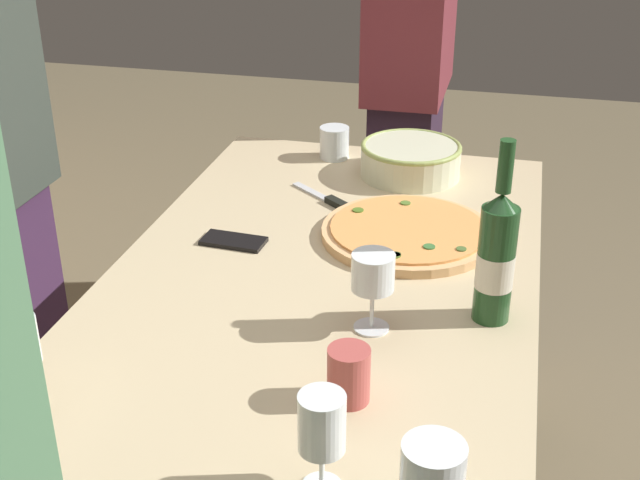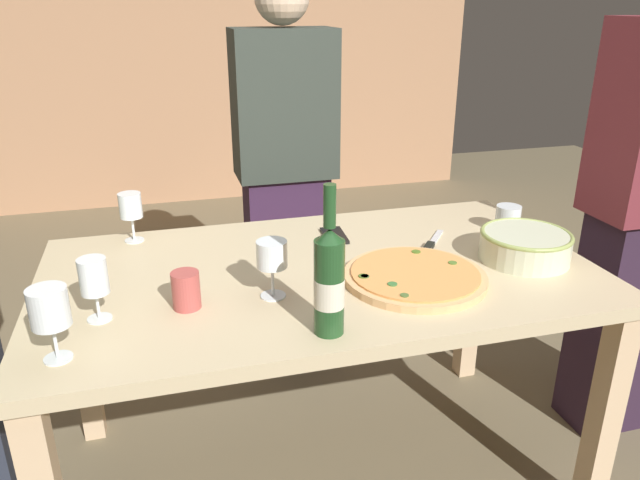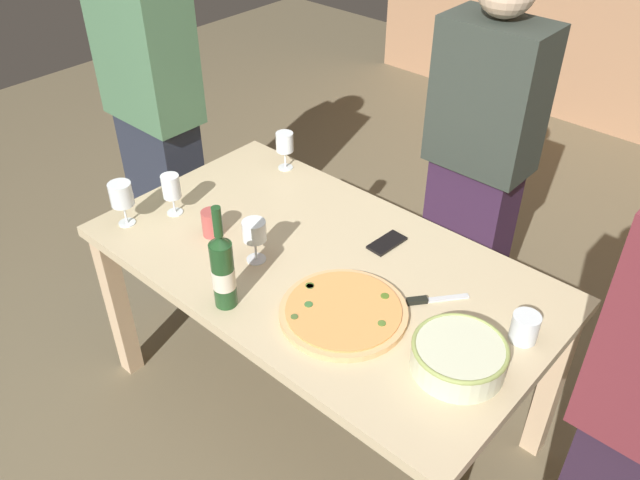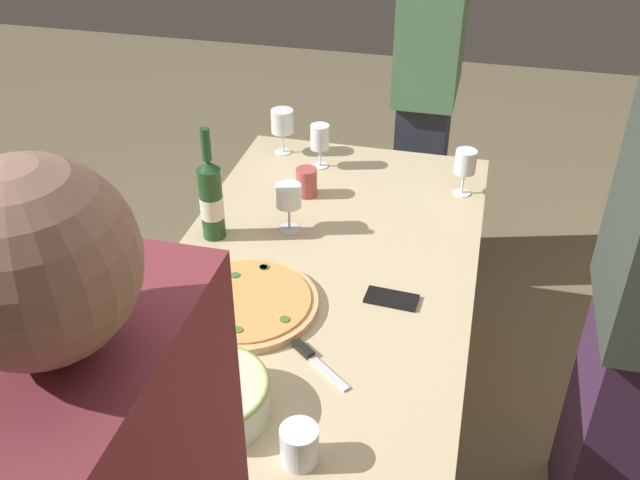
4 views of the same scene
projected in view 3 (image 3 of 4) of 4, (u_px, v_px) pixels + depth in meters
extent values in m
plane|color=#6F6248|center=(320.00, 403.00, 2.67)|extent=(8.00, 8.00, 0.00)
cube|color=#CAB68C|center=(320.00, 265.00, 2.24)|extent=(1.60, 0.90, 0.04)
cube|color=#D5B28A|center=(118.00, 306.00, 2.63)|extent=(0.07, 0.07, 0.71)
cube|color=#D5B28A|center=(259.00, 222.00, 3.10)|extent=(0.07, 0.07, 0.71)
cube|color=#D5B28A|center=(551.00, 384.00, 2.30)|extent=(0.07, 0.07, 0.71)
cylinder|color=#E3AD72|center=(343.00, 312.00, 2.00)|extent=(0.40, 0.40, 0.02)
cylinder|color=#EA9B52|center=(344.00, 309.00, 2.00)|extent=(0.36, 0.36, 0.01)
cylinder|color=#52752D|center=(382.00, 323.00, 1.94)|extent=(0.02, 0.02, 0.00)
cylinder|color=#4C6A27|center=(310.00, 286.00, 2.08)|extent=(0.03, 0.03, 0.00)
cylinder|color=#496730|center=(294.00, 317.00, 1.96)|extent=(0.02, 0.02, 0.00)
cylinder|color=#3B7136|center=(309.00, 304.00, 2.01)|extent=(0.03, 0.03, 0.00)
cylinder|color=#4E7023|center=(385.00, 296.00, 2.04)|extent=(0.03, 0.03, 0.00)
cylinder|color=#466030|center=(310.00, 286.00, 2.08)|extent=(0.02, 0.02, 0.00)
cylinder|color=beige|center=(459.00, 357.00, 1.81)|extent=(0.27, 0.27, 0.09)
torus|color=#98A959|center=(460.00, 347.00, 1.79)|extent=(0.27, 0.27, 0.01)
cylinder|color=#1F4621|center=(223.00, 275.00, 1.98)|extent=(0.07, 0.07, 0.23)
cone|color=#1F4621|center=(219.00, 241.00, 1.91)|extent=(0.07, 0.07, 0.03)
cylinder|color=#1F4621|center=(217.00, 222.00, 1.87)|extent=(0.03, 0.03, 0.10)
cylinder|color=silver|center=(224.00, 278.00, 1.99)|extent=(0.07, 0.07, 0.07)
cylinder|color=white|center=(286.00, 167.00, 2.73)|extent=(0.06, 0.06, 0.00)
cylinder|color=white|center=(285.00, 159.00, 2.70)|extent=(0.01, 0.01, 0.08)
cylinder|color=white|center=(285.00, 142.00, 2.66)|extent=(0.07, 0.07, 0.08)
cylinder|color=white|center=(127.00, 223.00, 2.40)|extent=(0.06, 0.06, 0.00)
cylinder|color=white|center=(125.00, 213.00, 2.38)|extent=(0.01, 0.01, 0.08)
cylinder|color=white|center=(121.00, 194.00, 2.33)|extent=(0.08, 0.08, 0.09)
cylinder|color=maroon|center=(123.00, 201.00, 2.35)|extent=(0.07, 0.07, 0.02)
cylinder|color=white|center=(256.00, 259.00, 2.23)|extent=(0.07, 0.07, 0.00)
cylinder|color=white|center=(256.00, 249.00, 2.21)|extent=(0.01, 0.01, 0.08)
cylinder|color=white|center=(254.00, 231.00, 2.16)|extent=(0.08, 0.08, 0.07)
cylinder|color=maroon|center=(255.00, 235.00, 2.17)|extent=(0.07, 0.07, 0.04)
cylinder|color=white|center=(175.00, 212.00, 2.46)|extent=(0.06, 0.06, 0.00)
cylinder|color=white|center=(174.00, 204.00, 2.44)|extent=(0.01, 0.01, 0.07)
cylinder|color=white|center=(171.00, 186.00, 2.39)|extent=(0.07, 0.07, 0.09)
cylinder|color=white|center=(525.00, 327.00, 1.90)|extent=(0.08, 0.08, 0.09)
cylinder|color=#B44C48|center=(212.00, 223.00, 2.32)|extent=(0.07, 0.07, 0.10)
cube|color=black|center=(387.00, 243.00, 2.30)|extent=(0.08, 0.15, 0.01)
cube|color=silver|center=(446.00, 298.00, 2.07)|extent=(0.11, 0.13, 0.01)
cube|color=black|center=(417.00, 301.00, 2.05)|extent=(0.06, 0.07, 0.02)
cube|color=#341E39|center=(465.00, 240.00, 2.91)|extent=(0.35, 0.20, 0.79)
cube|color=#2F3730|center=(489.00, 97.00, 2.50)|extent=(0.41, 0.24, 0.59)
cube|color=#262B3A|center=(168.00, 198.00, 3.13)|extent=(0.37, 0.20, 0.86)
cube|color=#497350|center=(143.00, 45.00, 2.68)|extent=(0.43, 0.24, 0.64)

